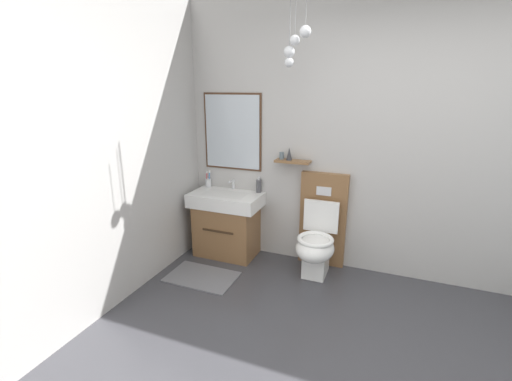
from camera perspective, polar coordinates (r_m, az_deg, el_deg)
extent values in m
cube|color=#B7B5B2|center=(3.57, 24.72, 7.43)|extent=(4.84, 0.12, 2.73)
cube|color=#4C301E|center=(3.88, -3.82, 9.43)|extent=(0.67, 0.02, 0.82)
cube|color=silver|center=(3.87, -3.88, 9.42)|extent=(0.63, 0.01, 0.78)
cube|color=brown|center=(3.60, 5.96, 4.70)|extent=(0.36, 0.14, 0.02)
cylinder|color=slate|center=(3.64, 4.18, 5.64)|extent=(0.05, 0.05, 0.07)
cone|color=#333338|center=(3.59, 5.39, 5.94)|extent=(0.06, 0.06, 0.13)
sphere|color=silver|center=(3.16, 7.98, 24.12)|extent=(0.10, 0.10, 0.10)
cylinder|color=gray|center=(3.26, 5.56, 27.23)|extent=(0.01, 0.01, 0.56)
sphere|color=silver|center=(3.22, 5.39, 21.44)|extent=(0.10, 0.10, 0.10)
cylinder|color=gray|center=(3.25, 6.47, 28.04)|extent=(0.01, 0.01, 0.47)
sphere|color=silver|center=(3.21, 6.29, 23.01)|extent=(0.08, 0.08, 0.08)
cylinder|color=gray|center=(3.25, 5.58, 26.51)|extent=(0.01, 0.01, 0.65)
sphere|color=silver|center=(3.20, 5.39, 19.92)|extent=(0.08, 0.08, 0.08)
cube|color=#B7B5B2|center=(2.78, -30.45, 4.46)|extent=(0.12, 3.87, 2.73)
cube|color=slate|center=(3.66, -8.75, -13.64)|extent=(0.68, 0.44, 0.01)
cube|color=brown|center=(4.00, -4.68, -6.34)|extent=(0.66, 0.44, 0.57)
cube|color=#3B2919|center=(3.79, -6.23, -6.60)|extent=(0.36, 0.01, 0.02)
cube|color=white|center=(3.87, -4.81, -1.45)|extent=(0.77, 0.47, 0.15)
cube|color=silver|center=(3.83, -5.03, -0.76)|extent=(0.48, 0.26, 0.03)
cylinder|color=silver|center=(3.99, -3.68, 1.04)|extent=(0.03, 0.03, 0.11)
cylinder|color=silver|center=(3.93, -4.04, 1.52)|extent=(0.02, 0.11, 0.02)
cube|color=brown|center=(3.76, 10.81, -4.56)|extent=(0.48, 0.10, 1.00)
cube|color=silver|center=(3.61, 10.91, -0.11)|extent=(0.15, 0.01, 0.09)
cube|color=white|center=(3.66, 9.69, -10.80)|extent=(0.22, 0.30, 0.34)
ellipsoid|color=white|center=(3.52, 9.52, -9.20)|extent=(0.37, 0.46, 0.24)
torus|color=white|center=(3.48, 9.59, -7.79)|extent=(0.35, 0.35, 0.04)
cube|color=white|center=(3.62, 10.48, -4.12)|extent=(0.35, 0.03, 0.33)
cylinder|color=silver|center=(4.10, -7.72, 1.26)|extent=(0.07, 0.07, 0.09)
cylinder|color=#2D84DB|center=(4.08, -7.58, 1.94)|extent=(0.02, 0.03, 0.16)
cube|color=white|center=(4.07, -7.53, 3.05)|extent=(0.01, 0.02, 0.03)
cylinder|color=#DB3847|center=(4.10, -7.98, 1.95)|extent=(0.02, 0.01, 0.16)
cube|color=white|center=(4.08, -7.94, 3.01)|extent=(0.01, 0.02, 0.03)
cylinder|color=#4C4C51|center=(3.85, 0.44, 0.73)|extent=(0.06, 0.06, 0.14)
cylinder|color=silver|center=(3.82, 0.45, 2.01)|extent=(0.02, 0.02, 0.04)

